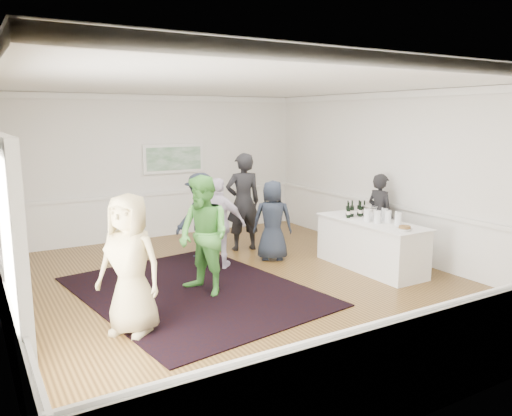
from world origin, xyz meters
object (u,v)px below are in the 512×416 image
nut_bowl (405,228)px  bartender (380,215)px  guest_lilac (219,224)px  guest_green (204,236)px  guest_tan (130,265)px  guest_navy (273,220)px  ice_bucket (370,213)px  serving_table (371,245)px  guest_dark_a (201,216)px  guest_dark_b (243,202)px

nut_bowl → bartender: bearing=59.7°
guest_lilac → guest_green: bearing=96.7°
bartender → guest_green: size_ratio=0.89×
guest_tan → guest_navy: bearing=78.6°
guest_tan → guest_lilac: 2.91m
ice_bucket → serving_table: bearing=-119.3°
guest_lilac → guest_dark_a: (0.02, 0.84, 0.00)m
ice_bucket → guest_dark_b: bearing=122.8°
guest_dark_a → ice_bucket: guest_dark_a is taller
guest_navy → ice_bucket: guest_navy is taller
guest_green → serving_table: bearing=66.3°
guest_dark_b → ice_bucket: (1.41, -2.20, -0.01)m
ice_bucket → nut_bowl: ice_bucket is taller
guest_dark_a → guest_dark_b: size_ratio=0.83×
guest_green → guest_dark_a: size_ratio=1.11×
guest_tan → nut_bowl: guest_tan is taller
guest_tan → nut_bowl: 4.46m
guest_tan → guest_dark_b: 4.27m
serving_table → bartender: 0.99m
guest_dark_a → ice_bucket: size_ratio=6.38×
guest_green → guest_dark_b: guest_dark_b is taller
bartender → guest_tan: (-5.27, -1.07, 0.08)m
guest_green → guest_navy: (1.92, 1.06, -0.15)m
guest_green → guest_dark_b: size_ratio=0.92×
serving_table → guest_green: bearing=174.1°
bartender → guest_green: guest_green is taller
serving_table → guest_green: guest_green is taller
bartender → guest_lilac: bearing=71.3°
guest_tan → nut_bowl: size_ratio=7.55×
guest_green → guest_navy: guest_green is taller
guest_lilac → nut_bowl: size_ratio=6.93×
guest_lilac → guest_dark_a: guest_dark_a is taller
ice_bucket → nut_bowl: 0.99m
guest_tan → guest_green: guest_green is taller
nut_bowl → guest_dark_b: bearing=111.7°
guest_tan → guest_dark_a: bearing=100.0°
guest_tan → guest_green: (1.40, 0.84, 0.02)m
guest_dark_a → guest_dark_b: guest_dark_b is taller
bartender → guest_dark_b: size_ratio=0.82×
guest_lilac → nut_bowl: (2.27, -2.26, 0.09)m
guest_navy → ice_bucket: size_ratio=5.92×
serving_table → guest_dark_a: size_ratio=1.31×
guest_lilac → ice_bucket: 2.74m
guest_dark_a → guest_navy: size_ratio=1.08×
guest_green → guest_dark_a: bearing=139.2°
serving_table → guest_green: (-3.14, 0.32, 0.48)m
guest_dark_a → bartender: bearing=141.9°
guest_green → guest_navy: bearing=101.2°
guest_navy → guest_lilac: bearing=30.0°
guest_lilac → ice_bucket: (2.42, -1.28, 0.17)m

